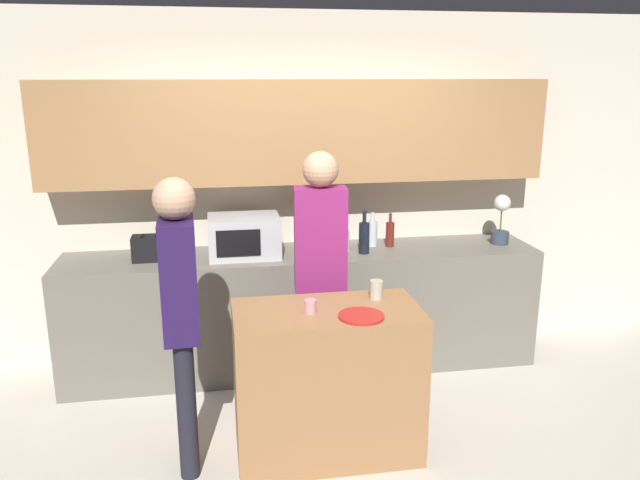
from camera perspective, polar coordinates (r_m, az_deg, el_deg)
name	(u,v)px	position (r m, az deg, el deg)	size (l,w,h in m)	color
ground_plane	(338,471)	(3.88, 1.68, -20.36)	(14.00, 14.00, 0.00)	beige
back_wall	(298,168)	(4.85, -2.06, 6.63)	(6.40, 0.40, 2.70)	beige
back_counter	(304,310)	(4.87, -1.51, -6.42)	(3.60, 0.62, 0.93)	#6B665B
kitchen_island	(327,382)	(3.82, 0.65, -12.82)	(1.09, 0.57, 0.92)	#996B42
microwave	(244,236)	(4.63, -6.96, 0.35)	(0.52, 0.39, 0.30)	#B7BABC
toaster	(151,248)	(4.67, -15.22, -0.71)	(0.26, 0.16, 0.18)	black
potted_plant	(501,219)	(5.12, 16.22, 1.82)	(0.14, 0.14, 0.39)	#333D4C
bottle_0	(345,240)	(4.75, 2.33, 0.02)	(0.07, 0.07, 0.22)	silver
bottle_1	(364,237)	(4.68, 4.05, 0.25)	(0.08, 0.08, 0.32)	black
bottle_2	(372,233)	(4.90, 4.80, 0.65)	(0.08, 0.08, 0.27)	silver
bottle_3	(390,234)	(4.89, 6.41, 0.56)	(0.07, 0.07, 0.27)	maroon
plate_on_island	(361,316)	(3.52, 3.79, -6.96)	(0.26, 0.26, 0.01)	red
cup_0	(376,290)	(3.79, 5.16, -4.54)	(0.08, 0.08, 0.11)	#B6B19C
cup_1	(310,306)	(3.57, -0.89, -6.08)	(0.07, 0.07, 0.08)	#CF8F98
person_left	(320,258)	(4.09, 0.04, -1.70)	(0.36, 0.23, 1.77)	black
person_center	(180,302)	(3.51, -12.65, -5.59)	(0.23, 0.35, 1.72)	black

